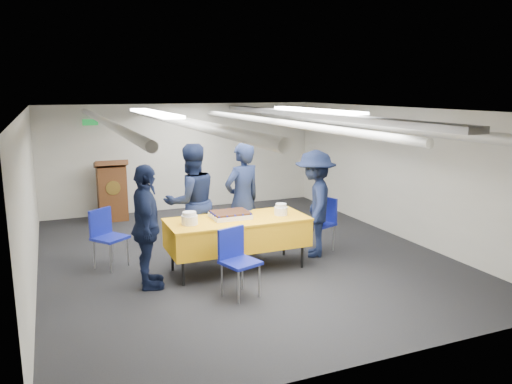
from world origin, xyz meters
TOP-DOWN VIEW (x-y plane):
  - ground at (0.00, 0.00)m, footprint 7.00×7.00m
  - room_shell at (0.09, 0.41)m, footprint 6.00×7.00m
  - serving_table at (-0.27, -0.59)m, footprint 2.04×0.86m
  - sheet_cake at (-0.35, -0.51)m, footprint 0.56×0.43m
  - plate_stack_left at (-0.99, -0.64)m, footprint 0.23×0.23m
  - plate_stack_right at (0.40, -0.64)m, footprint 0.20×0.20m
  - podium at (-1.60, 3.05)m, footprint 0.62×0.53m
  - chair_near at (-0.60, -1.44)m, footprint 0.53×0.53m
  - chair_right at (1.34, -0.26)m, footprint 0.54×0.54m
  - chair_left at (-2.02, 0.28)m, footprint 0.59×0.59m
  - sailor_a at (0.02, -0.05)m, footprint 0.76×0.62m
  - sailor_b at (-0.74, 0.16)m, footprint 0.97×0.81m
  - sailor_c at (-1.60, -0.77)m, footprint 0.54×1.02m
  - sailor_d at (1.08, -0.45)m, footprint 1.08×1.25m

SIDE VIEW (x-z plane):
  - ground at x=0.00m, z-range 0.00..0.00m
  - chair_near at x=-0.60m, z-range 0.10..0.97m
  - chair_right at x=1.34m, z-range 0.10..0.97m
  - chair_left at x=-2.02m, z-range 0.10..0.97m
  - serving_table at x=-0.27m, z-range 0.17..0.94m
  - podium at x=-1.60m, z-range -0.01..1.24m
  - sheet_cake at x=-0.35m, z-range 0.77..0.86m
  - sailor_c at x=-1.60m, z-range 0.00..1.66m
  - sailor_d at x=1.08m, z-range 0.00..1.68m
  - plate_stack_right at x=0.40m, z-range 0.76..0.93m
  - plate_stack_left at x=-0.99m, z-range 0.76..0.94m
  - sailor_b at x=-0.74m, z-range 0.00..1.80m
  - sailor_a at x=0.02m, z-range 0.00..1.81m
  - room_shell at x=0.09m, z-range 0.66..2.96m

